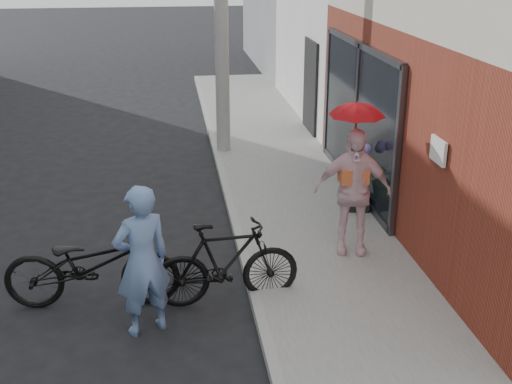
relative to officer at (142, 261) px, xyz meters
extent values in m
plane|color=black|center=(0.36, 0.35, -0.88)|extent=(80.00, 80.00, 0.00)
cube|color=gray|center=(2.46, 2.35, -0.82)|extent=(2.20, 24.00, 0.12)
cube|color=#9E9E99|center=(1.30, 2.35, -0.82)|extent=(0.12, 24.00, 0.12)
cube|color=black|center=(3.52, 3.85, 0.48)|extent=(0.06, 3.80, 2.40)
cube|color=white|center=(3.52, 0.55, 0.94)|extent=(0.04, 0.40, 0.30)
imported|color=#6684B6|center=(0.00, 0.00, 0.00)|extent=(0.76, 0.65, 1.77)
imported|color=black|center=(-0.63, 0.65, -0.34)|extent=(2.12, 0.86, 1.09)
imported|color=black|center=(0.96, 0.49, -0.35)|extent=(1.81, 0.63, 1.07)
imported|color=#F8D0DA|center=(2.77, 1.44, 0.12)|extent=(1.10, 0.63, 1.76)
imported|color=red|center=(2.77, 1.44, 1.30)|extent=(0.70, 0.70, 0.61)
cube|color=black|center=(3.31, 2.88, -0.67)|extent=(0.43, 0.43, 0.19)
imported|color=#2F5F26|center=(3.31, 2.88, -0.27)|extent=(0.53, 0.46, 0.59)
camera|label=1|loc=(0.37, -6.36, 3.24)|focal=45.00mm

